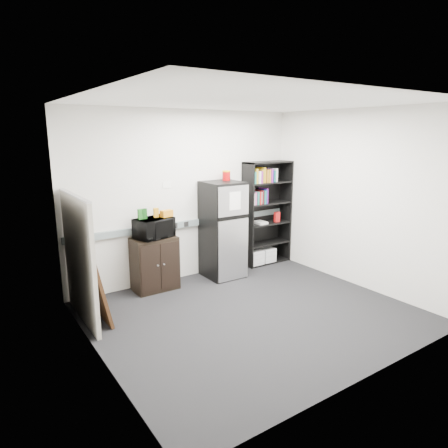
% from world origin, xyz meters
% --- Properties ---
extents(floor, '(4.00, 4.00, 0.00)m').
position_xyz_m(floor, '(0.00, 0.00, 0.00)').
color(floor, black).
rests_on(floor, ground).
extents(wall_back, '(4.00, 0.02, 2.70)m').
position_xyz_m(wall_back, '(0.00, 1.75, 1.35)').
color(wall_back, silver).
rests_on(wall_back, floor).
extents(wall_right, '(0.02, 3.50, 2.70)m').
position_xyz_m(wall_right, '(2.00, 0.00, 1.35)').
color(wall_right, silver).
rests_on(wall_right, floor).
extents(wall_left, '(0.02, 3.50, 2.70)m').
position_xyz_m(wall_left, '(-2.00, 0.00, 1.35)').
color(wall_left, silver).
rests_on(wall_left, floor).
extents(ceiling, '(4.00, 3.50, 0.02)m').
position_xyz_m(ceiling, '(0.00, 0.00, 2.70)').
color(ceiling, white).
rests_on(ceiling, wall_back).
extents(electrical_raceway, '(3.92, 0.05, 0.10)m').
position_xyz_m(electrical_raceway, '(0.00, 1.72, 0.90)').
color(electrical_raceway, slate).
rests_on(electrical_raceway, wall_back).
extents(wall_note, '(0.14, 0.00, 0.10)m').
position_xyz_m(wall_note, '(-0.35, 1.74, 1.55)').
color(wall_note, white).
rests_on(wall_note, wall_back).
extents(bookshelf, '(0.90, 0.34, 1.85)m').
position_xyz_m(bookshelf, '(1.51, 1.57, 0.97)').
color(bookshelf, black).
rests_on(bookshelf, floor).
extents(cubicle_partition, '(0.06, 1.30, 1.62)m').
position_xyz_m(cubicle_partition, '(-1.90, 1.08, 0.81)').
color(cubicle_partition, '#A09B8E').
rests_on(cubicle_partition, floor).
extents(cabinet, '(0.65, 0.44, 0.82)m').
position_xyz_m(cabinet, '(-0.71, 1.50, 0.41)').
color(cabinet, black).
rests_on(cabinet, floor).
extents(microwave, '(0.61, 0.49, 0.30)m').
position_xyz_m(microwave, '(-0.71, 1.48, 0.97)').
color(microwave, black).
rests_on(microwave, cabinet).
extents(snack_box_a, '(0.07, 0.05, 0.15)m').
position_xyz_m(snack_box_a, '(-0.89, 1.52, 1.19)').
color(snack_box_a, '#195919').
rests_on(snack_box_a, microwave).
extents(snack_box_b, '(0.08, 0.06, 0.15)m').
position_xyz_m(snack_box_b, '(-0.83, 1.52, 1.19)').
color(snack_box_b, '#0D3B0E').
rests_on(snack_box_b, microwave).
extents(snack_box_c, '(0.07, 0.06, 0.14)m').
position_xyz_m(snack_box_c, '(-0.65, 1.52, 1.18)').
color(snack_box_c, '#C88612').
rests_on(snack_box_c, microwave).
extents(snack_bag, '(0.19, 0.13, 0.10)m').
position_xyz_m(snack_bag, '(-0.50, 1.47, 1.16)').
color(snack_bag, orange).
rests_on(snack_bag, microwave).
extents(refrigerator, '(0.60, 0.62, 1.58)m').
position_xyz_m(refrigerator, '(0.48, 1.42, 0.79)').
color(refrigerator, black).
rests_on(refrigerator, floor).
extents(coffee_can, '(0.13, 0.13, 0.18)m').
position_xyz_m(coffee_can, '(0.64, 1.55, 1.67)').
color(coffee_can, '#9E0709').
rests_on(coffee_can, refrigerator).
extents(framed_poster, '(0.21, 0.71, 0.91)m').
position_xyz_m(framed_poster, '(-1.77, 0.95, 0.46)').
color(framed_poster, black).
rests_on(framed_poster, floor).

